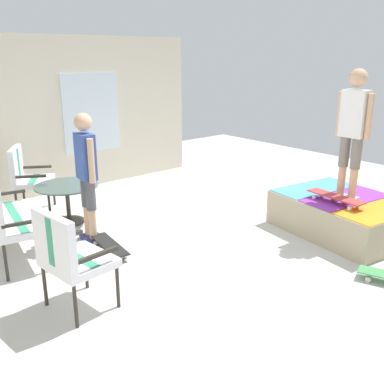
{
  "coord_description": "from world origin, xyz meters",
  "views": [
    {
      "loc": [
        -3.6,
        3.44,
        2.39
      ],
      "look_at": [
        0.48,
        -0.04,
        0.7
      ],
      "focal_mm": 41.62,
      "sensor_mm": 36.0,
      "label": 1
    }
  ],
  "objects_px": {
    "patio_bench": "(5,210)",
    "skateboard_on_ramp": "(336,197)",
    "person_watching": "(86,168)",
    "skate_ramp": "(346,214)",
    "patio_chair_near_house": "(26,174)",
    "person_skater": "(353,126)",
    "patio_chair_by_wall": "(68,253)",
    "patio_table": "(67,196)",
    "skateboard_by_bench": "(110,245)"
  },
  "relations": [
    {
      "from": "skateboard_by_bench",
      "to": "person_skater",
      "type": "bearing_deg",
      "value": -120.32
    },
    {
      "from": "patio_table",
      "to": "skateboard_by_bench",
      "type": "xyz_separation_m",
      "value": [
        -1.26,
        0.07,
        -0.32
      ]
    },
    {
      "from": "skate_ramp",
      "to": "skateboard_by_bench",
      "type": "bearing_deg",
      "value": 61.51
    },
    {
      "from": "patio_chair_near_house",
      "to": "person_watching",
      "type": "height_order",
      "value": "person_watching"
    },
    {
      "from": "patio_chair_by_wall",
      "to": "skateboard_on_ramp",
      "type": "height_order",
      "value": "patio_chair_by_wall"
    },
    {
      "from": "skate_ramp",
      "to": "patio_table",
      "type": "height_order",
      "value": "patio_table"
    },
    {
      "from": "patio_bench",
      "to": "patio_chair_by_wall",
      "type": "height_order",
      "value": "same"
    },
    {
      "from": "person_skater",
      "to": "patio_bench",
      "type": "bearing_deg",
      "value": 59.35
    },
    {
      "from": "skate_ramp",
      "to": "patio_bench",
      "type": "distance_m",
      "value": 4.43
    },
    {
      "from": "patio_bench",
      "to": "patio_chair_by_wall",
      "type": "distance_m",
      "value": 1.56
    },
    {
      "from": "patio_table",
      "to": "person_watching",
      "type": "distance_m",
      "value": 0.96
    },
    {
      "from": "patio_table",
      "to": "patio_chair_by_wall",
      "type": "bearing_deg",
      "value": 155.0
    },
    {
      "from": "skateboard_on_ramp",
      "to": "person_watching",
      "type": "bearing_deg",
      "value": 50.18
    },
    {
      "from": "skate_ramp",
      "to": "skateboard_on_ramp",
      "type": "height_order",
      "value": "skateboard_on_ramp"
    },
    {
      "from": "patio_bench",
      "to": "patio_chair_near_house",
      "type": "distance_m",
      "value": 1.7
    },
    {
      "from": "patio_chair_by_wall",
      "to": "skateboard_by_bench",
      "type": "relative_size",
      "value": 1.24
    },
    {
      "from": "skateboard_by_bench",
      "to": "patio_chair_near_house",
      "type": "bearing_deg",
      "value": 5.36
    },
    {
      "from": "patio_chair_near_house",
      "to": "skateboard_by_bench",
      "type": "relative_size",
      "value": 1.24
    },
    {
      "from": "patio_chair_by_wall",
      "to": "person_skater",
      "type": "bearing_deg",
      "value": -99.98
    },
    {
      "from": "skate_ramp",
      "to": "patio_chair_near_house",
      "type": "height_order",
      "value": "patio_chair_near_house"
    },
    {
      "from": "patio_table",
      "to": "person_watching",
      "type": "xyz_separation_m",
      "value": [
        -0.77,
        0.06,
        0.57
      ]
    },
    {
      "from": "patio_table",
      "to": "person_skater",
      "type": "distance_m",
      "value": 4.03
    },
    {
      "from": "person_watching",
      "to": "patio_table",
      "type": "bearing_deg",
      "value": -4.22
    },
    {
      "from": "patio_bench",
      "to": "patio_chair_near_house",
      "type": "relative_size",
      "value": 1.3
    },
    {
      "from": "patio_bench",
      "to": "person_skater",
      "type": "height_order",
      "value": "person_skater"
    },
    {
      "from": "patio_bench",
      "to": "person_watching",
      "type": "height_order",
      "value": "person_watching"
    },
    {
      "from": "skate_ramp",
      "to": "person_skater",
      "type": "bearing_deg",
      "value": 106.39
    },
    {
      "from": "patio_bench",
      "to": "person_watching",
      "type": "bearing_deg",
      "value": -97.0
    },
    {
      "from": "skateboard_on_ramp",
      "to": "skateboard_by_bench",
      "type": "bearing_deg",
      "value": 57.73
    },
    {
      "from": "patio_chair_near_house",
      "to": "patio_chair_by_wall",
      "type": "xyz_separation_m",
      "value": [
        -3.05,
        0.76,
        0.0
      ]
    },
    {
      "from": "skate_ramp",
      "to": "patio_chair_near_house",
      "type": "relative_size",
      "value": 2.14
    },
    {
      "from": "skate_ramp",
      "to": "patio_bench",
      "type": "bearing_deg",
      "value": 60.7
    },
    {
      "from": "person_skater",
      "to": "skateboard_by_bench",
      "type": "xyz_separation_m",
      "value": [
        1.58,
        2.7,
        -1.41
      ]
    },
    {
      "from": "person_watching",
      "to": "skateboard_on_ramp",
      "type": "bearing_deg",
      "value": -129.82
    },
    {
      "from": "person_skater",
      "to": "skateboard_on_ramp",
      "type": "relative_size",
      "value": 2.09
    },
    {
      "from": "skate_ramp",
      "to": "patio_chair_by_wall",
      "type": "height_order",
      "value": "patio_chair_by_wall"
    },
    {
      "from": "patio_chair_by_wall",
      "to": "patio_table",
      "type": "distance_m",
      "value": 2.44
    },
    {
      "from": "patio_chair_by_wall",
      "to": "patio_table",
      "type": "height_order",
      "value": "patio_chair_by_wall"
    },
    {
      "from": "skateboard_by_bench",
      "to": "skateboard_on_ramp",
      "type": "xyz_separation_m",
      "value": [
        -1.57,
        -2.48,
        0.5
      ]
    },
    {
      "from": "patio_bench",
      "to": "skateboard_on_ramp",
      "type": "bearing_deg",
      "value": -122.05
    },
    {
      "from": "patio_chair_near_house",
      "to": "patio_table",
      "type": "height_order",
      "value": "patio_chair_near_house"
    },
    {
      "from": "patio_bench",
      "to": "patio_chair_near_house",
      "type": "height_order",
      "value": "same"
    },
    {
      "from": "skate_ramp",
      "to": "patio_chair_near_house",
      "type": "xyz_separation_m",
      "value": [
        3.65,
        3.04,
        0.37
      ]
    },
    {
      "from": "patio_table",
      "to": "skateboard_on_ramp",
      "type": "relative_size",
      "value": 1.1
    },
    {
      "from": "patio_table",
      "to": "skateboard_on_ramp",
      "type": "height_order",
      "value": "skateboard_on_ramp"
    },
    {
      "from": "patio_chair_near_house",
      "to": "patio_table",
      "type": "relative_size",
      "value": 1.13
    },
    {
      "from": "person_skater",
      "to": "skateboard_by_bench",
      "type": "relative_size",
      "value": 2.08
    },
    {
      "from": "patio_chair_by_wall",
      "to": "person_watching",
      "type": "height_order",
      "value": "person_watching"
    },
    {
      "from": "skate_ramp",
      "to": "skateboard_by_bench",
      "type": "xyz_separation_m",
      "value": [
        1.54,
        2.84,
        -0.16
      ]
    },
    {
      "from": "patio_bench",
      "to": "person_watching",
      "type": "distance_m",
      "value": 1.09
    }
  ]
}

